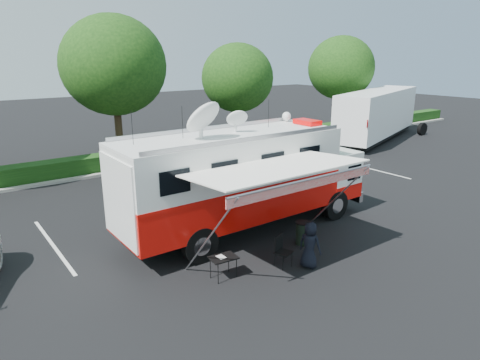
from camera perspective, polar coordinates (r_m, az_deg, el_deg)
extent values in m
plane|color=black|center=(16.83, 1.02, -6.61)|extent=(120.00, 120.00, 0.00)
cube|color=#9E998E|center=(27.65, -6.27, 2.72)|extent=(60.00, 0.35, 0.15)
cube|color=black|center=(28.32, -7.22, 3.90)|extent=(60.00, 1.20, 1.00)
cylinder|color=black|center=(27.30, -15.89, 7.00)|extent=(0.44, 0.44, 4.80)
ellipsoid|color=#14380F|center=(26.99, -16.50, 14.45)|extent=(6.14, 6.14, 5.84)
cylinder|color=black|center=(31.62, -0.33, 8.10)|extent=(0.44, 0.44, 4.00)
ellipsoid|color=#14380F|center=(31.33, -0.34, 13.47)|extent=(5.12, 5.12, 4.86)
cylinder|color=black|center=(39.04, 13.02, 9.58)|extent=(0.44, 0.44, 4.40)
ellipsoid|color=#14380F|center=(38.81, 13.33, 14.35)|extent=(5.63, 5.63, 5.35)
cube|color=silver|center=(16.89, -23.66, -7.97)|extent=(0.12, 5.50, 0.01)
cube|color=silver|center=(18.88, -5.75, -4.05)|extent=(0.12, 5.50, 0.01)
cube|color=silver|center=(22.35, 7.56, -0.83)|extent=(0.12, 5.50, 0.01)
cube|color=silver|center=(26.74, 16.90, 1.47)|extent=(0.12, 5.50, 0.01)
cube|color=black|center=(16.59, 1.03, -4.65)|extent=(9.61, 1.56, 0.34)
cylinder|color=black|center=(18.08, 12.49, -3.25)|extent=(1.23, 0.36, 1.23)
cylinder|color=black|center=(19.68, 7.14, -1.36)|extent=(1.23, 0.36, 1.23)
cylinder|color=black|center=(14.15, -5.38, -8.59)|extent=(1.23, 0.36, 1.23)
cylinder|color=black|center=(16.15, -9.93, -5.53)|extent=(1.23, 0.36, 1.23)
cube|color=silver|center=(19.91, 12.74, -1.26)|extent=(0.22, 2.79, 0.45)
cube|color=white|center=(19.01, 11.27, 1.32)|extent=(1.56, 2.79, 1.90)
cube|color=red|center=(19.19, 11.16, -0.61)|extent=(1.59, 2.81, 0.61)
cube|color=black|center=(19.46, 12.78, 2.60)|extent=(0.13, 2.49, 0.78)
cube|color=red|center=(15.87, -1.20, -2.43)|extent=(8.49, 2.79, 1.34)
cube|color=red|center=(15.67, -1.22, -0.11)|extent=(8.51, 2.81, 0.11)
cube|color=white|center=(15.45, -1.24, 2.87)|extent=(8.49, 2.79, 1.56)
cube|color=silver|center=(15.28, -1.25, 5.88)|extent=(8.49, 2.79, 0.09)
cube|color=#CC0505|center=(17.68, 8.94, 7.65)|extent=(0.61, 1.06, 0.18)
sphere|color=white|center=(18.39, 6.22, 8.44)|extent=(0.38, 0.38, 0.38)
ellipsoid|color=silver|center=(14.34, -4.94, 8.35)|extent=(1.34, 1.34, 0.40)
ellipsoid|color=silver|center=(15.62, -0.39, 8.24)|extent=(0.78, 0.78, 0.22)
cylinder|color=black|center=(13.92, -14.18, 6.73)|extent=(0.02, 0.02, 1.12)
cylinder|color=black|center=(14.68, -7.69, 7.56)|extent=(0.02, 0.02, 1.12)
cylinder|color=black|center=(16.82, 3.83, 8.79)|extent=(0.02, 0.02, 1.12)
cube|color=white|center=(13.16, 4.85, 1.65)|extent=(5.59, 2.68, 0.23)
cube|color=red|center=(12.29, 8.88, -0.53)|extent=(5.59, 0.04, 0.31)
cylinder|color=#B2B2B7|center=(12.24, 8.97, 0.04)|extent=(5.59, 0.07, 0.07)
cylinder|color=#B2B2B7|center=(12.21, -4.21, -7.74)|extent=(0.05, 2.87, 3.22)
cylinder|color=#B2B2B7|center=(15.32, 12.09, -2.95)|extent=(0.05, 2.87, 3.22)
imported|color=black|center=(14.24, 9.15, -11.35)|extent=(0.71, 0.87, 1.53)
cube|color=black|center=(13.14, -2.23, -10.31)|extent=(0.87, 0.66, 0.04)
cylinder|color=black|center=(12.98, -2.94, -12.37)|extent=(0.02, 0.02, 0.68)
cylinder|color=black|center=(13.29, -3.97, -11.65)|extent=(0.02, 0.02, 0.68)
cylinder|color=black|center=(13.31, -0.47, -11.55)|extent=(0.02, 0.02, 0.68)
cylinder|color=black|center=(13.62, -1.53, -10.87)|extent=(0.02, 0.02, 0.68)
cube|color=silver|center=(13.14, -2.54, -10.20)|extent=(0.21, 0.29, 0.01)
cube|color=black|center=(13.95, 5.82, -9.60)|extent=(0.61, 0.61, 0.04)
cube|color=black|center=(14.00, 5.19, -8.28)|extent=(0.47, 0.20, 0.53)
cylinder|color=black|center=(13.82, 5.74, -10.99)|extent=(0.02, 0.02, 0.48)
cylinder|color=black|center=(14.07, 4.67, -10.43)|extent=(0.02, 0.02, 0.48)
cylinder|color=black|center=(14.05, 6.92, -10.54)|extent=(0.02, 0.02, 0.48)
cylinder|color=black|center=(14.30, 5.85, -9.99)|extent=(0.02, 0.02, 0.48)
cylinder|color=black|center=(15.65, 8.40, -7.05)|extent=(0.52, 0.52, 0.80)
cylinder|color=black|center=(15.49, 8.47, -5.63)|extent=(0.56, 0.56, 0.04)
cube|color=white|center=(35.87, 17.91, 8.62)|extent=(12.68, 6.59, 3.34)
cube|color=#B20C0C|center=(35.12, 19.67, 8.31)|extent=(11.25, 3.96, 0.52)
cube|color=black|center=(36.14, 17.66, 5.76)|extent=(11.60, 5.95, 0.31)
cylinder|color=black|center=(32.15, 14.89, 5.02)|extent=(1.04, 0.31, 1.04)
cylinder|color=black|center=(33.60, 11.85, 5.70)|extent=(1.04, 0.31, 1.04)
cylinder|color=black|center=(33.12, 16.26, 5.24)|extent=(1.04, 0.31, 1.04)
cylinder|color=black|center=(34.53, 13.25, 5.89)|extent=(1.04, 0.31, 1.04)
cylinder|color=black|center=(39.38, 23.12, 6.27)|extent=(1.04, 0.31, 1.04)
cylinder|color=black|center=(40.58, 20.34, 6.83)|extent=(1.04, 0.31, 1.04)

